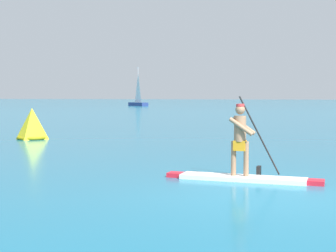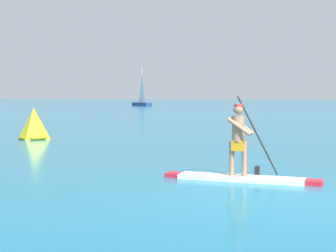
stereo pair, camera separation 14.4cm
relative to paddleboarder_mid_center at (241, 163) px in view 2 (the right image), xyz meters
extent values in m
plane|color=#196B8C|center=(0.76, -1.59, -0.37)|extent=(440.00, 440.00, 0.00)
cube|color=white|center=(0.00, -0.01, -0.32)|extent=(2.74, 0.71, 0.10)
cube|color=red|center=(1.53, -0.09, -0.32)|extent=(0.36, 0.41, 0.10)
cube|color=red|center=(-1.53, 0.07, -0.32)|extent=(0.36, 0.35, 0.10)
cylinder|color=#997051|center=(0.07, -0.01, 0.10)|extent=(0.11, 0.11, 0.75)
cylinder|color=#997051|center=(-0.20, 0.00, 0.10)|extent=(0.11, 0.11, 0.75)
cube|color=orange|center=(-0.06, -0.01, 0.39)|extent=(0.27, 0.23, 0.22)
cylinder|color=#997051|center=(-0.06, -0.01, 0.75)|extent=(0.26, 0.26, 0.55)
sphere|color=#997051|center=(-0.06, -0.01, 1.16)|extent=(0.21, 0.21, 0.21)
cylinder|color=red|center=(-0.06, -0.01, 1.26)|extent=(0.18, 0.18, 0.06)
cylinder|color=#997051|center=(-0.01, 0.14, 0.81)|extent=(0.53, 0.12, 0.40)
cylinder|color=#997051|center=(-0.02, -0.16, 0.81)|extent=(0.53, 0.12, 0.40)
cylinder|color=black|center=(0.31, 0.35, 0.60)|extent=(0.92, 0.09, 1.73)
cube|color=black|center=(0.31, 0.35, -0.25)|extent=(0.09, 0.20, 0.32)
pyramid|color=yellow|center=(-10.00, 7.97, 0.28)|extent=(1.16, 1.16, 1.31)
torus|color=olive|center=(-10.00, 7.97, -0.31)|extent=(1.29, 1.29, 0.12)
cube|color=navy|center=(-28.40, 72.42, -0.07)|extent=(4.30, 3.71, 0.60)
cylinder|color=#B2B2B7|center=(-28.40, 72.42, 3.29)|extent=(0.12, 0.12, 6.11)
pyramid|color=white|center=(-28.40, 72.42, 2.88)|extent=(1.40, 1.52, 5.10)
camera|label=1|loc=(1.54, -10.96, 1.47)|focal=54.53mm
camera|label=2|loc=(1.68, -10.92, 1.47)|focal=54.53mm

